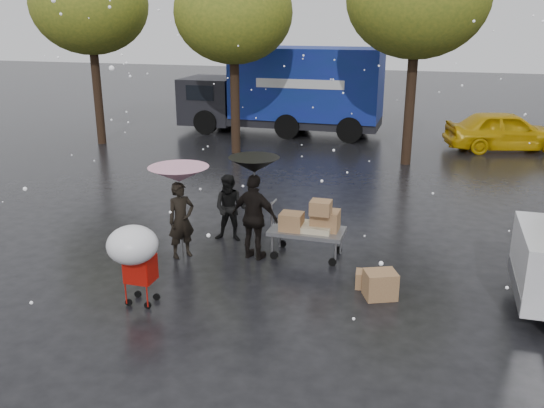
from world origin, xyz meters
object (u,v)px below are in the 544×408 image
(person_black, at_px, (255,217))
(blue_truck, at_px, (287,91))
(yellow_taxi, at_px, (506,131))
(vendor_cart, at_px, (311,224))
(shopping_cart, at_px, (134,249))
(person_pink, at_px, (181,220))

(person_black, xyz_separation_m, blue_truck, (-2.77, 12.87, 0.88))
(blue_truck, bearing_deg, yellow_taxi, -6.13)
(person_black, height_order, vendor_cart, person_black)
(person_black, height_order, blue_truck, blue_truck)
(person_black, xyz_separation_m, yellow_taxi, (5.71, 11.96, -0.15))
(vendor_cart, height_order, shopping_cart, shopping_cart)
(vendor_cart, height_order, yellow_taxi, yellow_taxi)
(person_black, distance_m, vendor_cart, 1.14)
(person_pink, xyz_separation_m, shopping_cart, (0.19, -2.21, 0.28))
(vendor_cart, height_order, blue_truck, blue_truck)
(shopping_cart, xyz_separation_m, yellow_taxi, (6.97, 14.50, -0.34))
(yellow_taxi, bearing_deg, vendor_cart, 142.79)
(person_pink, bearing_deg, vendor_cart, -35.44)
(person_pink, height_order, vendor_cart, person_pink)
(person_black, xyz_separation_m, vendor_cart, (1.07, 0.37, -0.15))
(blue_truck, relative_size, yellow_taxi, 1.96)
(vendor_cart, distance_m, shopping_cart, 3.74)
(person_black, height_order, yellow_taxi, person_black)
(blue_truck, bearing_deg, person_black, -77.84)
(vendor_cart, xyz_separation_m, blue_truck, (-3.84, 12.50, 1.03))
(person_black, xyz_separation_m, shopping_cart, (-1.26, -2.54, 0.19))
(shopping_cart, height_order, yellow_taxi, shopping_cart)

